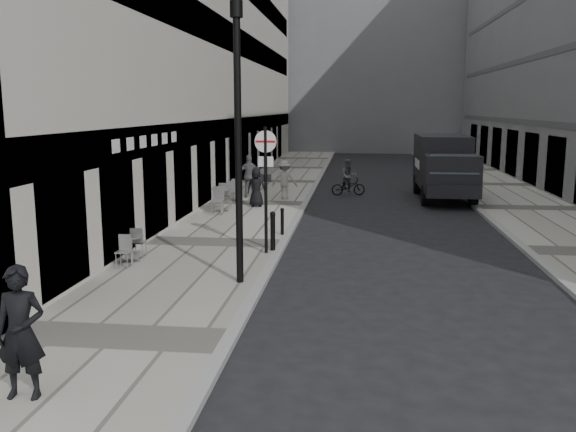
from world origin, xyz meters
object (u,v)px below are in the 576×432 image
walking_man (21,333)px  sign_post (266,173)px  cyclist (348,181)px  panel_van (444,164)px  lamppost (238,131)px

walking_man → sign_post: (2.06, 8.78, 1.28)m
walking_man → cyclist: (4.10, 21.08, -0.39)m
sign_post → cyclist: (2.04, 12.30, -1.67)m
walking_man → panel_van: (8.34, 20.43, 0.53)m
walking_man → panel_van: bearing=62.0°
lamppost → panel_van: 16.02m
panel_van → walking_man: bearing=-112.1°
sign_post → lamppost: 3.14m
panel_van → cyclist: panel_van is taller
walking_man → cyclist: walking_man is taller
walking_man → lamppost: 6.69m
sign_post → panel_van: 13.26m
lamppost → cyclist: (2.21, 15.18, -2.90)m
sign_post → cyclist: bearing=84.6°
sign_post → cyclist: 12.58m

